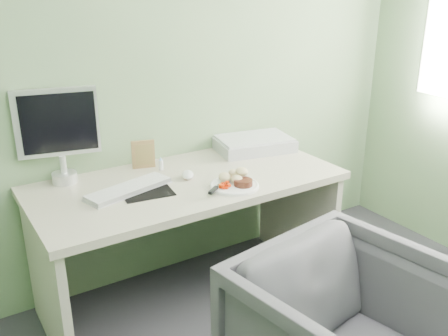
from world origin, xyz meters
TOP-DOWN VIEW (x-y plane):
  - wall_back at (0.00, 2.00)m, footprint 3.50×0.00m
  - desk at (0.00, 1.62)m, footprint 1.60×0.75m
  - plate at (0.15, 1.41)m, footprint 0.25×0.25m
  - steak at (0.18, 1.38)m, footprint 0.12×0.12m
  - potato_pile at (0.18, 1.47)m, footprint 0.14×0.12m
  - carrot_heap at (0.09, 1.40)m, footprint 0.06×0.05m
  - steak_knife at (0.04, 1.40)m, footprint 0.19×0.14m
  - mousepad at (-0.25, 1.59)m, footprint 0.27×0.25m
  - keyboard at (-0.32, 1.64)m, footprint 0.46×0.24m
  - computer_mouse at (0.01, 1.64)m, footprint 0.10×0.12m
  - photo_frame at (-0.12, 1.90)m, footprint 0.13×0.05m
  - eyedrop_bottle at (-0.06, 1.82)m, footprint 0.03×0.03m
  - scanner at (0.57, 1.83)m, footprint 0.50×0.38m
  - monitor at (-0.55, 1.94)m, footprint 0.40×0.14m

SIDE VIEW (x-z plane):
  - desk at x=0.00m, z-range 0.18..0.91m
  - mousepad at x=-0.25m, z-range 0.73..0.73m
  - plate at x=0.15m, z-range 0.73..0.74m
  - keyboard at x=-0.32m, z-range 0.74..0.76m
  - computer_mouse at x=0.01m, z-range 0.73..0.77m
  - steak_knife at x=0.04m, z-range 0.75..0.76m
  - steak at x=0.18m, z-range 0.74..0.77m
  - carrot_heap at x=0.09m, z-range 0.74..0.78m
  - eyedrop_bottle at x=-0.06m, z-range 0.73..0.80m
  - scanner at x=0.57m, z-range 0.73..0.80m
  - potato_pile at x=0.18m, z-range 0.74..0.81m
  - photo_frame at x=-0.12m, z-range 0.73..0.89m
  - monitor at x=-0.55m, z-range 0.76..1.24m
  - wall_back at x=0.00m, z-range -0.40..3.10m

